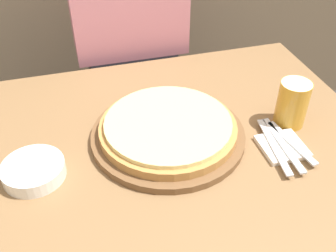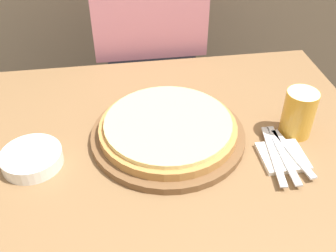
% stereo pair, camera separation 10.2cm
% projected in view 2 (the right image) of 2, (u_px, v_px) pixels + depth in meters
% --- Properties ---
extents(pizza_on_board, '(0.41, 0.41, 0.06)m').
position_uv_depth(pizza_on_board, '(168.00, 130.00, 1.03)').
color(pizza_on_board, brown).
rests_on(pizza_on_board, dining_table).
extents(beer_glass, '(0.08, 0.08, 0.13)m').
position_uv_depth(beer_glass, '(299.00, 112.00, 1.02)').
color(beer_glass, gold).
rests_on(beer_glass, dining_table).
extents(side_bowl, '(0.15, 0.15, 0.04)m').
position_uv_depth(side_bowl, '(32.00, 158.00, 0.96)').
color(side_bowl, white).
rests_on(side_bowl, dining_table).
extents(napkin_stack, '(0.11, 0.11, 0.01)m').
position_uv_depth(napkin_stack, '(283.00, 157.00, 0.98)').
color(napkin_stack, white).
rests_on(napkin_stack, dining_table).
extents(fork, '(0.05, 0.22, 0.00)m').
position_uv_depth(fork, '(274.00, 155.00, 0.97)').
color(fork, silver).
rests_on(fork, napkin_stack).
extents(dinner_knife, '(0.03, 0.22, 0.00)m').
position_uv_depth(dinner_knife, '(283.00, 154.00, 0.97)').
color(dinner_knife, silver).
rests_on(dinner_knife, napkin_stack).
extents(spoon, '(0.05, 0.18, 0.00)m').
position_uv_depth(spoon, '(293.00, 153.00, 0.98)').
color(spoon, silver).
rests_on(spoon, napkin_stack).
extents(diner_person, '(0.40, 0.20, 1.30)m').
position_uv_depth(diner_person, '(150.00, 59.00, 1.53)').
color(diner_person, '#33333D').
rests_on(diner_person, ground_plane).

